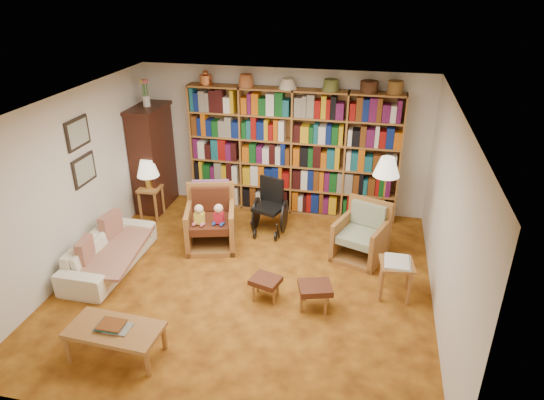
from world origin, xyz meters
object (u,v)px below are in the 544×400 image
(armchair_leather, at_px, (213,221))
(coffee_table, at_px, (115,331))
(armchair_sage, at_px, (361,236))
(wheelchair, at_px, (270,207))
(footstool_b, at_px, (315,289))
(side_table_papers, at_px, (396,269))
(footstool_a, at_px, (266,282))
(floor_lamp, at_px, (386,171))
(sofa, at_px, (109,252))
(side_table_lamp, at_px, (151,196))

(armchair_leather, distance_m, coffee_table, 2.65)
(armchair_sage, relative_size, coffee_table, 0.87)
(wheelchair, xyz_separation_m, footstool_b, (1.02, -1.93, -0.12))
(footstool_b, bearing_deg, side_table_papers, 26.41)
(armchair_leather, bearing_deg, armchair_sage, 3.15)
(armchair_leather, xyz_separation_m, footstool_a, (1.14, -1.25, -0.14))
(floor_lamp, height_order, footstool_b, floor_lamp)
(sofa, height_order, side_table_lamp, side_table_lamp)
(armchair_leather, xyz_separation_m, side_table_papers, (2.80, -0.81, 0.03))
(wheelchair, distance_m, floor_lamp, 2.00)
(armchair_sage, distance_m, floor_lamp, 1.05)
(wheelchair, bearing_deg, footstool_b, -62.14)
(footstool_b, bearing_deg, wheelchair, 117.86)
(side_table_papers, xyz_separation_m, coffee_table, (-3.05, -1.82, -0.08))
(side_table_papers, distance_m, footstool_a, 1.72)
(side_table_papers, height_order, coffee_table, side_table_papers)
(side_table_lamp, xyz_separation_m, side_table_papers, (4.14, -1.44, 0.02))
(floor_lamp, bearing_deg, sofa, -159.11)
(floor_lamp, bearing_deg, coffee_table, -132.51)
(sofa, bearing_deg, wheelchair, -51.03)
(wheelchair, distance_m, coffee_table, 3.41)
(sofa, height_order, floor_lamp, floor_lamp)
(side_table_lamp, relative_size, footstool_a, 1.27)
(armchair_leather, distance_m, footstool_b, 2.23)
(wheelchair, bearing_deg, side_table_papers, -35.38)
(sofa, height_order, footstool_b, sofa)
(armchair_leather, bearing_deg, footstool_b, -36.01)
(sofa, bearing_deg, armchair_leather, -50.71)
(sofa, xyz_separation_m, wheelchair, (2.03, 1.63, 0.15))
(armchair_leather, relative_size, footstool_b, 1.95)
(footstool_a, xyz_separation_m, footstool_b, (0.66, -0.06, 0.03))
(armchair_sage, height_order, floor_lamp, floor_lamp)
(floor_lamp, bearing_deg, footstool_a, -130.27)
(armchair_sage, height_order, footstool_a, armchair_sage)
(sofa, bearing_deg, armchair_sage, -71.95)
(armchair_leather, height_order, footstool_b, armchair_leather)
(side_table_lamp, bearing_deg, armchair_sage, -7.78)
(armchair_sage, xyz_separation_m, wheelchair, (-1.51, 0.49, 0.08))
(side_table_papers, bearing_deg, footstool_b, -153.59)
(armchair_sage, relative_size, footstool_b, 1.86)
(side_table_lamp, height_order, wheelchair, wheelchair)
(coffee_table, bearing_deg, side_table_papers, 30.84)
(armchair_leather, relative_size, wheelchair, 1.09)
(armchair_leather, xyz_separation_m, armchair_sage, (2.29, 0.13, -0.06))
(footstool_a, bearing_deg, footstool_b, -5.52)
(armchair_leather, height_order, side_table_papers, armchair_leather)
(sofa, xyz_separation_m, coffee_table, (1.00, -1.63, 0.09))
(footstool_b, bearing_deg, sofa, 174.37)
(sofa, distance_m, side_table_papers, 4.05)
(footstool_b, bearing_deg, footstool_a, 174.48)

